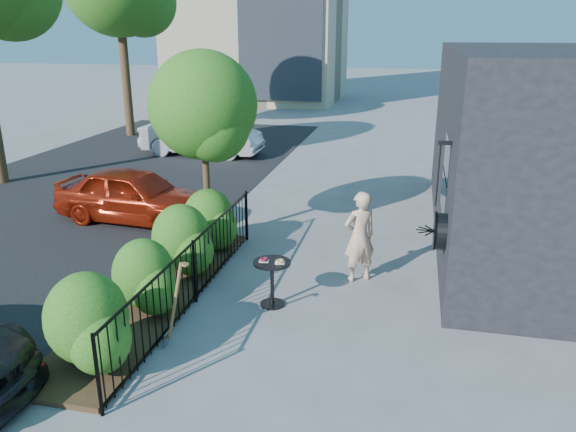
% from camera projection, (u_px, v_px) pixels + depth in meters
% --- Properties ---
extents(ground, '(120.00, 120.00, 0.00)m').
position_uv_depth(ground, '(283.00, 311.00, 9.12)').
color(ground, gray).
rests_on(ground, ground).
extents(fence, '(0.05, 6.05, 1.10)m').
position_uv_depth(fence, '(194.00, 271.00, 9.25)').
color(fence, black).
rests_on(fence, ground).
extents(planting_bed, '(1.30, 6.00, 0.08)m').
position_uv_depth(planting_bed, '(157.00, 295.00, 9.56)').
color(planting_bed, '#382616').
rests_on(planting_bed, ground).
extents(shrubs, '(1.10, 5.60, 1.24)m').
position_uv_depth(shrubs, '(163.00, 258.00, 9.43)').
color(shrubs, '#205B14').
rests_on(shrubs, ground).
extents(patio_tree, '(2.20, 2.20, 3.94)m').
position_uv_depth(patio_tree, '(205.00, 112.00, 11.26)').
color(patio_tree, '#3F2B19').
rests_on(patio_tree, ground).
extents(street, '(9.00, 30.00, 0.01)m').
position_uv_depth(street, '(26.00, 221.00, 13.35)').
color(street, black).
rests_on(street, ground).
extents(cafe_table, '(0.62, 0.62, 0.83)m').
position_uv_depth(cafe_table, '(272.00, 275.00, 9.15)').
color(cafe_table, black).
rests_on(cafe_table, ground).
extents(woman, '(0.73, 0.68, 1.67)m').
position_uv_depth(woman, '(360.00, 237.00, 9.99)').
color(woman, '#DAAE8D').
rests_on(woman, ground).
extents(shovel, '(0.46, 0.18, 1.37)m').
position_uv_depth(shovel, '(173.00, 310.00, 7.89)').
color(shovel, brown).
rests_on(shovel, ground).
extents(car_red, '(3.91, 1.87, 1.29)m').
position_uv_depth(car_red, '(135.00, 195.00, 13.18)').
color(car_red, maroon).
rests_on(car_red, ground).
extents(car_silver, '(4.36, 1.56, 1.43)m').
position_uv_depth(car_silver, '(202.00, 135.00, 20.18)').
color(car_silver, silver).
rests_on(car_silver, ground).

